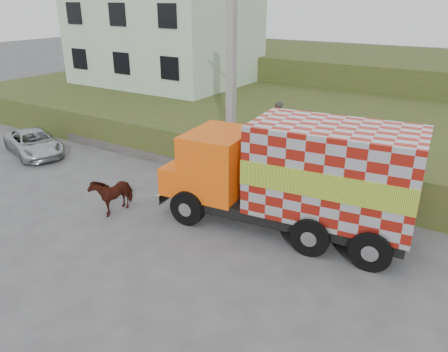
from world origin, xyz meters
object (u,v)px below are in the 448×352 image
Objects in this scene: utility_pole at (231,71)px; suv at (33,143)px; cow at (112,193)px; pedestrian at (278,123)px; cargo_truck at (297,176)px.

suv is at bearing -162.63° from utility_pole.
pedestrian is (3.50, 5.03, 1.70)m from cow.
pedestrian is at bearing 55.19° from cow.
cargo_truck is at bearing 134.52° from pedestrian.
pedestrian reaches higher than suv.
cargo_truck is 2.02× the size of suv.
suv is at bearing 163.55° from cow.
cow is at bearing -87.51° from suv.
utility_pole is 6.15m from cow.
utility_pole is 9.79m from suv.
suv is (-8.71, -2.73, -3.54)m from utility_pole.
cow reaches higher than suv.
cow is (-1.59, -4.83, -3.45)m from utility_pole.
utility_pole reaches higher than suv.
cargo_truck reaches higher than cow.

